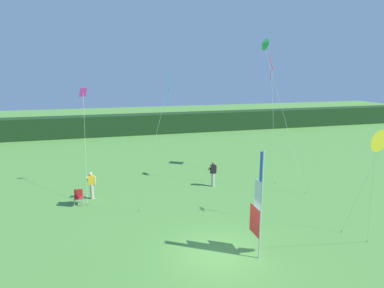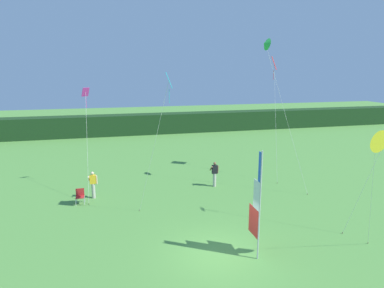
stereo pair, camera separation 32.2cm
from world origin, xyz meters
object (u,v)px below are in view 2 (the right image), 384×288
(person_near_banner, at_px, (93,184))
(kite_magenta_diamond_0, at_px, (86,101))
(kite_green_delta_2, at_px, (266,45))
(banner_flag, at_px, (257,206))
(person_mid_field, at_px, (215,173))
(folding_chair, at_px, (80,195))
(kite_yellow_delta_1, at_px, (376,141))
(kite_cyan_diamond_4, at_px, (167,89))
(kite_red_diamond_3, at_px, (274,68))

(person_near_banner, height_order, kite_magenta_diamond_0, kite_magenta_diamond_0)
(kite_green_delta_2, bearing_deg, banner_flag, -116.55)
(person_mid_field, height_order, folding_chair, person_mid_field)
(person_mid_field, height_order, kite_yellow_delta_1, kite_yellow_delta_1)
(banner_flag, bearing_deg, kite_magenta_diamond_0, 123.86)
(kite_magenta_diamond_0, xyz_separation_m, kite_cyan_diamond_4, (4.25, -6.12, 1.05))
(kite_green_delta_2, bearing_deg, person_near_banner, 177.96)
(person_mid_field, bearing_deg, person_near_banner, -178.52)
(banner_flag, relative_size, kite_magenta_diamond_0, 0.70)
(banner_flag, height_order, kite_green_delta_2, kite_green_delta_2)
(kite_yellow_delta_1, height_order, kite_green_delta_2, kite_green_delta_2)
(person_near_banner, height_order, folding_chair, person_near_banner)
(banner_flag, height_order, kite_magenta_diamond_0, kite_magenta_diamond_0)
(folding_chair, height_order, kite_green_delta_2, kite_green_delta_2)
(folding_chair, bearing_deg, kite_red_diamond_3, 12.93)
(kite_yellow_delta_1, bearing_deg, kite_cyan_diamond_4, 135.13)
(kite_magenta_diamond_0, height_order, kite_yellow_delta_1, kite_magenta_diamond_0)
(kite_yellow_delta_1, bearing_deg, person_near_banner, 135.21)
(folding_chair, bearing_deg, banner_flag, -45.55)
(folding_chair, xyz_separation_m, kite_cyan_diamond_4, (4.78, -3.29, 6.37))
(kite_magenta_diamond_0, bearing_deg, kite_red_diamond_3, 1.53)
(folding_chair, distance_m, kite_red_diamond_3, 16.08)
(person_near_banner, distance_m, kite_yellow_delta_1, 15.57)
(folding_chair, distance_m, kite_yellow_delta_1, 15.75)
(person_mid_field, relative_size, kite_magenta_diamond_0, 0.26)
(banner_flag, xyz_separation_m, kite_cyan_diamond_4, (-2.90, 4.54, 4.63))
(person_near_banner, relative_size, kite_cyan_diamond_4, 0.22)
(person_mid_field, relative_size, kite_green_delta_2, 0.18)
(person_mid_field, distance_m, kite_cyan_diamond_4, 8.27)
(kite_yellow_delta_1, xyz_separation_m, kite_red_diamond_3, (2.56, 13.03, 2.64))
(person_near_banner, bearing_deg, kite_green_delta_2, -2.04)
(folding_chair, bearing_deg, kite_yellow_delta_1, -40.89)
(banner_flag, relative_size, kite_green_delta_2, 0.48)
(kite_yellow_delta_1, bearing_deg, banner_flag, 151.41)
(kite_cyan_diamond_4, bearing_deg, kite_green_delta_2, 27.29)
(person_mid_field, relative_size, kite_yellow_delta_1, 0.30)
(person_near_banner, bearing_deg, kite_magenta_diamond_0, 95.87)
(kite_magenta_diamond_0, bearing_deg, person_near_banner, -84.13)
(kite_green_delta_2, bearing_deg, kite_magenta_diamond_0, 167.30)
(person_mid_field, relative_size, kite_red_diamond_3, 0.20)
(banner_flag, height_order, kite_cyan_diamond_4, kite_cyan_diamond_4)
(folding_chair, height_order, kite_red_diamond_3, kite_red_diamond_3)
(person_near_banner, height_order, kite_cyan_diamond_4, kite_cyan_diamond_4)
(person_mid_field, distance_m, kite_green_delta_2, 8.99)
(kite_magenta_diamond_0, xyz_separation_m, kite_red_diamond_3, (13.39, 0.36, 2.07))
(kite_magenta_diamond_0, xyz_separation_m, kite_green_delta_2, (11.22, -2.53, 3.51))
(kite_yellow_delta_1, bearing_deg, kite_magenta_diamond_0, 130.53)
(kite_cyan_diamond_4, bearing_deg, kite_yellow_delta_1, -44.87)
(person_near_banner, height_order, kite_yellow_delta_1, kite_yellow_delta_1)
(banner_flag, distance_m, kite_cyan_diamond_4, 7.11)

